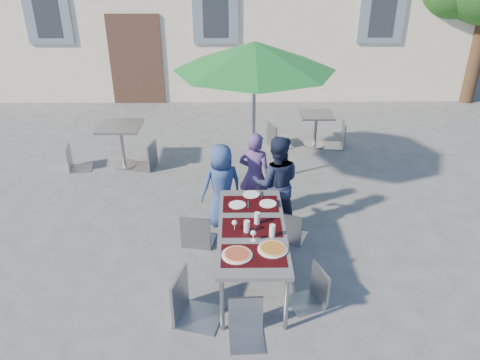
{
  "coord_description": "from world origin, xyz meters",
  "views": [
    {
      "loc": [
        0.46,
        -4.25,
        3.79
      ],
      "look_at": [
        0.52,
        1.29,
        0.92
      ],
      "focal_mm": 35.0,
      "sensor_mm": 36.0,
      "label": 1
    }
  ],
  "objects_px": {
    "patio_umbrella": "(255,57)",
    "bg_chair_r_0": "(146,140)",
    "cafe_table_1": "(316,125)",
    "chair_0": "(196,211)",
    "chair_5": "(246,300)",
    "cafe_table_0": "(121,137)",
    "bg_chair_r_1": "(340,120)",
    "pizza_near_right": "(273,249)",
    "chair_1": "(261,209)",
    "chair_2": "(291,208)",
    "chair_4": "(315,268)",
    "bg_chair_l_1": "(277,120)",
    "child_0": "(222,186)",
    "chair_3": "(188,272)",
    "dining_table": "(252,231)",
    "child_1": "(255,175)",
    "bg_chair_l_0": "(72,144)",
    "pizza_near_left": "(237,254)",
    "child_2": "(276,183)"
  },
  "relations": [
    {
      "from": "cafe_table_0",
      "to": "chair_3",
      "type": "bearing_deg",
      "value": -68.45
    },
    {
      "from": "dining_table",
      "to": "child_0",
      "type": "xyz_separation_m",
      "value": [
        -0.39,
        1.29,
        -0.07
      ]
    },
    {
      "from": "child_2",
      "to": "chair_1",
      "type": "height_order",
      "value": "child_2"
    },
    {
      "from": "chair_1",
      "to": "patio_umbrella",
      "type": "distance_m",
      "value": 2.4
    },
    {
      "from": "dining_table",
      "to": "pizza_near_right",
      "type": "height_order",
      "value": "pizza_near_right"
    },
    {
      "from": "chair_2",
      "to": "chair_4",
      "type": "bearing_deg",
      "value": -83.66
    },
    {
      "from": "child_2",
      "to": "bg_chair_l_0",
      "type": "relative_size",
      "value": 1.64
    },
    {
      "from": "chair_4",
      "to": "bg_chair_r_0",
      "type": "bearing_deg",
      "value": 124.54
    },
    {
      "from": "dining_table",
      "to": "child_0",
      "type": "bearing_deg",
      "value": 106.92
    },
    {
      "from": "chair_2",
      "to": "chair_5",
      "type": "relative_size",
      "value": 1.08
    },
    {
      "from": "cafe_table_0",
      "to": "bg_chair_r_1",
      "type": "height_order",
      "value": "bg_chair_r_1"
    },
    {
      "from": "chair_5",
      "to": "cafe_table_1",
      "type": "bearing_deg",
      "value": 73.6
    },
    {
      "from": "child_0",
      "to": "chair_4",
      "type": "xyz_separation_m",
      "value": [
        1.09,
        -1.73,
        -0.13
      ]
    },
    {
      "from": "dining_table",
      "to": "cafe_table_1",
      "type": "xyz_separation_m",
      "value": [
        1.44,
        4.21,
        -0.25
      ]
    },
    {
      "from": "chair_5",
      "to": "cafe_table_1",
      "type": "relative_size",
      "value": 1.23
    },
    {
      "from": "bg_chair_l_0",
      "to": "chair_4",
      "type": "bearing_deg",
      "value": -43.27
    },
    {
      "from": "chair_3",
      "to": "patio_umbrella",
      "type": "xyz_separation_m",
      "value": [
        0.82,
        3.23,
        1.55
      ]
    },
    {
      "from": "bg_chair_r_1",
      "to": "bg_chair_r_0",
      "type": "bearing_deg",
      "value": -165.45
    },
    {
      "from": "pizza_near_right",
      "to": "chair_2",
      "type": "xyz_separation_m",
      "value": [
        0.34,
        1.27,
        -0.24
      ]
    },
    {
      "from": "child_1",
      "to": "chair_5",
      "type": "relative_size",
      "value": 1.61
    },
    {
      "from": "pizza_near_right",
      "to": "bg_chair_r_0",
      "type": "height_order",
      "value": "bg_chair_r_0"
    },
    {
      "from": "chair_2",
      "to": "chair_4",
      "type": "distance_m",
      "value": 1.26
    },
    {
      "from": "chair_1",
      "to": "patio_umbrella",
      "type": "xyz_separation_m",
      "value": [
        -0.04,
        1.73,
        1.67
      ]
    },
    {
      "from": "child_2",
      "to": "bg_chair_r_1",
      "type": "bearing_deg",
      "value": -114.31
    },
    {
      "from": "chair_0",
      "to": "chair_4",
      "type": "xyz_separation_m",
      "value": [
        1.41,
        -1.17,
        -0.05
      ]
    },
    {
      "from": "chair_3",
      "to": "cafe_table_1",
      "type": "xyz_separation_m",
      "value": [
        2.14,
        4.88,
        -0.18
      ]
    },
    {
      "from": "bg_chair_l_1",
      "to": "bg_chair_r_1",
      "type": "xyz_separation_m",
      "value": [
        1.26,
        0.02,
        0.0
      ]
    },
    {
      "from": "pizza_near_right",
      "to": "bg_chair_l_0",
      "type": "xyz_separation_m",
      "value": [
        -3.34,
        3.61,
        -0.27
      ]
    },
    {
      "from": "chair_0",
      "to": "bg_chair_l_0",
      "type": "distance_m",
      "value": 3.43
    },
    {
      "from": "pizza_near_left",
      "to": "patio_umbrella",
      "type": "xyz_separation_m",
      "value": [
        0.29,
        3.12,
        1.41
      ]
    },
    {
      "from": "cafe_table_1",
      "to": "bg_chair_r_1",
      "type": "distance_m",
      "value": 0.49
    },
    {
      "from": "cafe_table_1",
      "to": "chair_0",
      "type": "bearing_deg",
      "value": -121.69
    },
    {
      "from": "chair_5",
      "to": "bg_chair_r_1",
      "type": "bearing_deg",
      "value": 68.8
    },
    {
      "from": "child_1",
      "to": "child_2",
      "type": "distance_m",
      "value": 0.43
    },
    {
      "from": "dining_table",
      "to": "chair_3",
      "type": "height_order",
      "value": "chair_3"
    },
    {
      "from": "child_0",
      "to": "chair_0",
      "type": "bearing_deg",
      "value": 36.24
    },
    {
      "from": "chair_4",
      "to": "bg_chair_l_0",
      "type": "distance_m",
      "value": 5.26
    },
    {
      "from": "dining_table",
      "to": "chair_1",
      "type": "height_order",
      "value": "chair_1"
    },
    {
      "from": "child_0",
      "to": "chair_3",
      "type": "bearing_deg",
      "value": 57.18
    },
    {
      "from": "dining_table",
      "to": "pizza_near_left",
      "type": "distance_m",
      "value": 0.58
    },
    {
      "from": "pizza_near_left",
      "to": "chair_4",
      "type": "height_order",
      "value": "chair_4"
    },
    {
      "from": "dining_table",
      "to": "bg_chair_l_0",
      "type": "height_order",
      "value": "bg_chair_l_0"
    },
    {
      "from": "pizza_near_left",
      "to": "bg_chair_l_1",
      "type": "height_order",
      "value": "bg_chair_l_1"
    },
    {
      "from": "bg_chair_l_1",
      "to": "child_0",
      "type": "bearing_deg",
      "value": -109.84
    },
    {
      "from": "pizza_near_right",
      "to": "cafe_table_1",
      "type": "bearing_deg",
      "value": 75.31
    },
    {
      "from": "patio_umbrella",
      "to": "bg_chair_r_0",
      "type": "xyz_separation_m",
      "value": [
        -1.92,
        0.63,
        -1.62
      ]
    },
    {
      "from": "child_1",
      "to": "chair_0",
      "type": "distance_m",
      "value": 1.13
    },
    {
      "from": "chair_0",
      "to": "cafe_table_0",
      "type": "distance_m",
      "value": 2.99
    },
    {
      "from": "chair_0",
      "to": "pizza_near_right",
      "type": "bearing_deg",
      "value": -51.69
    },
    {
      "from": "patio_umbrella",
      "to": "bg_chair_r_1",
      "type": "distance_m",
      "value": 2.88
    }
  ]
}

